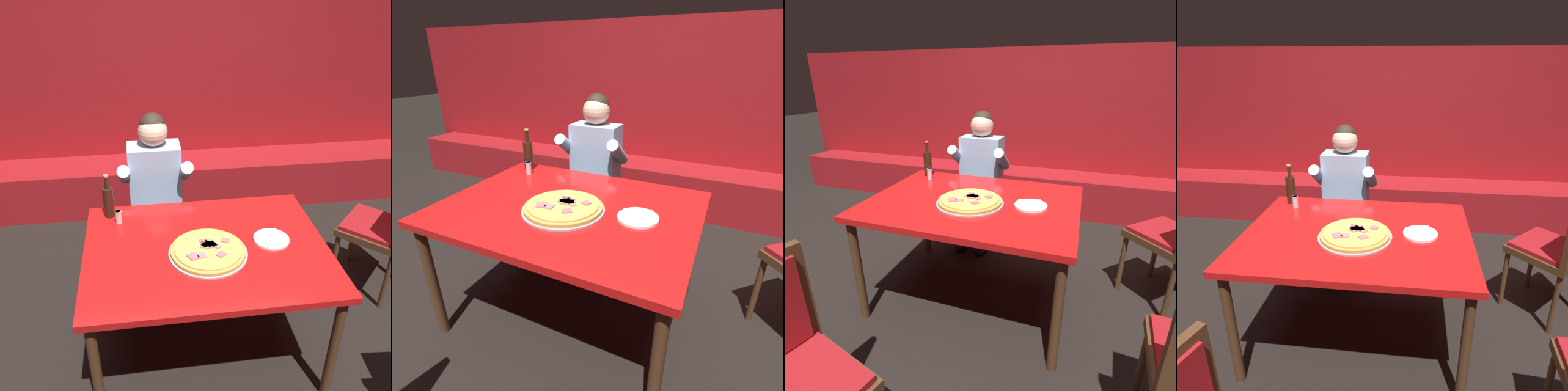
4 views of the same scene
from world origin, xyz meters
The scene contains 10 objects.
ground_plane centered at (0.00, 0.00, 0.00)m, with size 24.00×24.00×0.00m, color black.
booth_wall_panel centered at (0.00, 2.18, 0.95)m, with size 6.80×0.16×1.90m, color maroon.
booth_bench centered at (0.00, 1.86, 0.23)m, with size 6.46×0.48×0.46m, color maroon.
main_dining_table centered at (0.00, 0.00, 0.70)m, with size 1.39×1.04×0.78m.
pizza centered at (0.00, -0.06, 0.80)m, with size 0.44×0.44×0.05m.
plate_white_paper centered at (0.39, 0.01, 0.79)m, with size 0.21×0.21×0.02m.
beer_bottle centered at (-0.56, 0.41, 0.89)m, with size 0.07×0.07×0.29m.
shaker_red_pepper_flakes centered at (-0.50, 0.32, 0.82)m, with size 0.04×0.04×0.09m.
shaker_black_pepper centered at (-0.50, 0.32, 0.82)m, with size 0.04×0.04×0.09m.
diner_seated_blue_shirt centered at (-0.24, 0.82, 0.71)m, with size 0.53×0.53×1.27m.
Camera 2 is at (0.74, -1.32, 1.52)m, focal length 28.00 mm.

